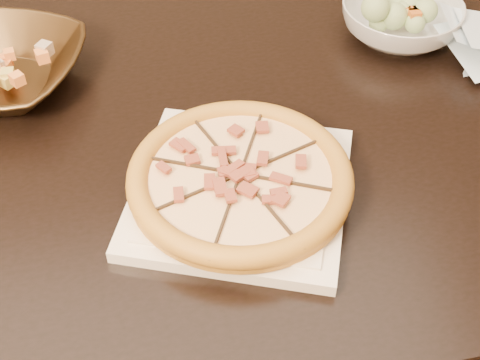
{
  "coord_description": "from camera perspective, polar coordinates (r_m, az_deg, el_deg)",
  "views": [
    {
      "loc": [
        0.07,
        -0.84,
        1.38
      ],
      "look_at": [
        0.14,
        -0.26,
        0.78
      ],
      "focal_mm": 50.0,
      "sensor_mm": 36.0,
      "label": 1
    }
  ],
  "objects": [
    {
      "name": "pizza",
      "position": [
        0.84,
        -0.0,
        0.19
      ],
      "size": [
        0.29,
        0.29,
        0.03
      ],
      "color": "orange",
      "rests_on": "plate"
    },
    {
      "name": "plate",
      "position": [
        0.86,
        -0.0,
        -0.91
      ],
      "size": [
        0.34,
        0.34,
        0.02
      ],
      "color": "beige",
      "rests_on": "dining_table"
    },
    {
      "name": "dining_table",
      "position": [
        1.04,
        -7.06,
        0.1
      ],
      "size": [
        1.43,
        0.99,
        0.75
      ],
      "color": "black",
      "rests_on": "floor"
    },
    {
      "name": "floor",
      "position": [
        1.63,
        -6.28,
        -13.55
      ],
      "size": [
        4.0,
        4.0,
        0.02
      ],
      "primitive_type": "cube",
      "color": "#4B2A18",
      "rests_on": "ground"
    },
    {
      "name": "salad_bowl",
      "position": [
        1.16,
        13.55,
        13.12
      ],
      "size": [
        0.25,
        0.25,
        0.06
      ],
      "primitive_type": "imported",
      "rotation": [
        0.0,
        0.0,
        -0.35
      ],
      "color": "silver",
      "rests_on": "dining_table"
    }
  ]
}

